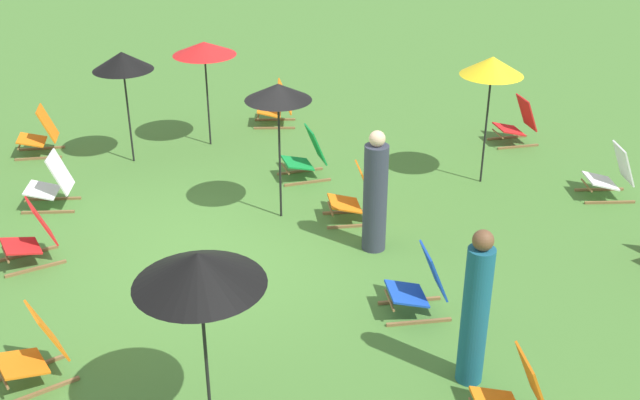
# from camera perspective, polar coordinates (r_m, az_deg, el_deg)

# --- Properties ---
(ground_plane) EXTENTS (40.00, 40.00, 0.00)m
(ground_plane) POSITION_cam_1_polar(r_m,az_deg,el_deg) (10.50, -6.28, -3.31)
(ground_plane) COLOR #477A33
(deckchair_1) EXTENTS (0.65, 0.85, 0.83)m
(deckchair_1) POSITION_cam_1_polar(r_m,az_deg,el_deg) (11.94, -19.13, 1.14)
(deckchair_1) COLOR olive
(deckchair_1) RESTS_ON ground
(deckchair_2) EXTENTS (0.67, 0.86, 0.83)m
(deckchair_2) POSITION_cam_1_polar(r_m,az_deg,el_deg) (14.41, -3.17, 6.93)
(deckchair_2) COLOR olive
(deckchair_2) RESTS_ON ground
(deckchair_3) EXTENTS (0.68, 0.87, 0.83)m
(deckchair_3) POSITION_cam_1_polar(r_m,az_deg,el_deg) (8.43, -20.21, -10.34)
(deckchair_3) COLOR olive
(deckchair_3) RESTS_ON ground
(deckchair_4) EXTENTS (0.59, 0.82, 0.83)m
(deckchair_4) POSITION_cam_1_polar(r_m,az_deg,el_deg) (8.98, 7.39, -6.24)
(deckchair_4) COLOR olive
(deckchair_4) RESTS_ON ground
(deckchair_5) EXTENTS (0.57, 0.82, 0.83)m
(deckchair_5) POSITION_cam_1_polar(r_m,az_deg,el_deg) (13.91, -19.89, 4.60)
(deckchair_5) COLOR olive
(deckchair_5) RESTS_ON ground
(deckchair_6) EXTENTS (0.53, 0.79, 0.83)m
(deckchair_6) POSITION_cam_1_polar(r_m,az_deg,el_deg) (13.99, 14.34, 5.50)
(deckchair_6) COLOR olive
(deckchair_6) RESTS_ON ground
(deckchair_7) EXTENTS (0.61, 0.84, 0.83)m
(deckchair_7) POSITION_cam_1_polar(r_m,az_deg,el_deg) (7.61, 14.16, -13.88)
(deckchair_7) COLOR olive
(deckchair_7) RESTS_ON ground
(deckchair_9) EXTENTS (0.65, 0.86, 0.83)m
(deckchair_9) POSITION_cam_1_polar(r_m,az_deg,el_deg) (12.37, 20.67, 1.75)
(deckchair_9) COLOR olive
(deckchair_9) RESTS_ON ground
(deckchair_11) EXTENTS (0.63, 0.85, 0.83)m
(deckchair_11) POSITION_cam_1_polar(r_m,az_deg,el_deg) (10.56, -20.42, -2.52)
(deckchair_11) COLOR olive
(deckchair_11) RESTS_ON ground
(deckchair_12) EXTENTS (0.59, 0.83, 0.83)m
(deckchair_12) POSITION_cam_1_polar(r_m,az_deg,el_deg) (10.92, 2.62, 0.26)
(deckchair_12) COLOR olive
(deckchair_12) RESTS_ON ground
(deckchair_13) EXTENTS (0.48, 0.76, 0.83)m
(deckchair_13) POSITION_cam_1_polar(r_m,az_deg,el_deg) (12.21, -0.97, 3.25)
(deckchair_13) COLOR olive
(deckchair_13) RESTS_ON ground
(umbrella_0) EXTENTS (1.16, 1.16, 1.93)m
(umbrella_0) POSITION_cam_1_polar(r_m,az_deg,el_deg) (6.61, -8.91, -5.05)
(umbrella_0) COLOR black
(umbrella_0) RESTS_ON ground
(umbrella_1) EXTENTS (0.91, 0.91, 1.99)m
(umbrella_1) POSITION_cam_1_polar(r_m,az_deg,el_deg) (10.46, -3.10, 7.90)
(umbrella_1) COLOR black
(umbrella_1) RESTS_ON ground
(umbrella_2) EXTENTS (0.96, 0.96, 1.86)m
(umbrella_2) POSITION_cam_1_polar(r_m,az_deg,el_deg) (12.75, -14.34, 9.86)
(umbrella_2) COLOR black
(umbrella_2) RESTS_ON ground
(umbrella_3) EXTENTS (1.06, 1.06, 1.83)m
(umbrella_3) POSITION_cam_1_polar(r_m,az_deg,el_deg) (13.21, -8.52, 10.96)
(umbrella_3) COLOR black
(umbrella_3) RESTS_ON ground
(umbrella_4) EXTENTS (0.95, 0.95, 2.02)m
(umbrella_4) POSITION_cam_1_polar(r_m,az_deg,el_deg) (11.83, 12.55, 9.58)
(umbrella_4) COLOR black
(umbrella_4) RESTS_ON ground
(person_0) EXTENTS (0.34, 0.34, 1.74)m
(person_0) POSITION_cam_1_polar(r_m,az_deg,el_deg) (7.82, 11.37, -8.04)
(person_0) COLOR #195972
(person_0) RESTS_ON ground
(person_1) EXTENTS (0.39, 0.39, 1.68)m
(person_1) POSITION_cam_1_polar(r_m,az_deg,el_deg) (10.03, 4.09, 0.37)
(person_1) COLOR #333847
(person_1) RESTS_ON ground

